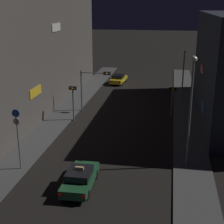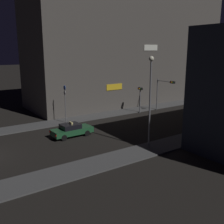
% 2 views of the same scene
% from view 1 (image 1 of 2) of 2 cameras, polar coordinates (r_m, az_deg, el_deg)
% --- Properties ---
extents(sidewalk_left, '(2.90, 55.39, 0.12)m').
position_cam_1_polar(sidewalk_left, '(39.63, -7.65, 0.24)').
color(sidewalk_left, '#4C4C4C').
rests_on(sidewalk_left, ground_plane).
extents(sidewalk_right, '(2.90, 55.39, 0.12)m').
position_cam_1_polar(sidewalk_right, '(37.92, 12.65, -0.88)').
color(sidewalk_right, '#4C4C4C').
rests_on(sidewalk_right, ground_plane).
extents(building_facade_left, '(11.07, 35.58, 20.60)m').
position_cam_1_polar(building_facade_left, '(41.91, -16.99, 14.88)').
color(building_facade_left, '#514C47').
rests_on(building_facade_left, ground_plane).
extents(taxi, '(1.88, 4.48, 1.62)m').
position_cam_1_polar(taxi, '(23.34, -5.49, -11.18)').
color(taxi, '#1E512D').
rests_on(taxi, ground_plane).
extents(far_car, '(2.22, 4.60, 1.42)m').
position_cam_1_polar(far_car, '(52.82, 1.13, 5.68)').
color(far_car, yellow).
rests_on(far_car, ground_plane).
extents(traffic_light_overhead, '(3.51, 0.42, 4.86)m').
position_cam_1_polar(traffic_light_overhead, '(38.23, -3.34, 5.10)').
color(traffic_light_overhead, slate).
rests_on(traffic_light_overhead, ground_plane).
extents(traffic_light_left_kerb, '(0.80, 0.42, 3.87)m').
position_cam_1_polar(traffic_light_left_kerb, '(35.55, -6.69, 2.74)').
color(traffic_light_left_kerb, slate).
rests_on(traffic_light_left_kerb, ground_plane).
extents(traffic_light_right_kerb, '(0.80, 0.42, 3.35)m').
position_cam_1_polar(traffic_light_right_kerb, '(37.59, 10.28, 2.89)').
color(traffic_light_right_kerb, slate).
rests_on(traffic_light_right_kerb, ground_plane).
extents(sign_pole_left, '(0.58, 0.10, 4.73)m').
position_cam_1_polar(sign_pole_left, '(25.55, -15.81, -3.64)').
color(sign_pole_left, slate).
rests_on(sign_pole_left, sidewalk_left).
extents(street_lamp_near_block, '(0.47, 0.47, 8.49)m').
position_cam_1_polar(street_lamp_near_block, '(24.98, 13.36, 2.37)').
color(street_lamp_near_block, slate).
rests_on(street_lamp_near_block, sidewalk_right).
extents(street_lamp_far_block, '(0.36, 0.36, 6.60)m').
position_cam_1_polar(street_lamp_far_block, '(41.96, 12.06, 6.56)').
color(street_lamp_far_block, slate).
rests_on(street_lamp_far_block, sidewalk_right).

